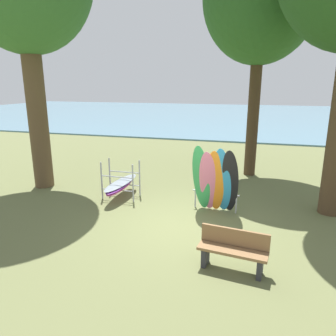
{
  "coord_description": "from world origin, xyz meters",
  "views": [
    {
      "loc": [
        1.73,
        -7.76,
        3.73
      ],
      "look_at": [
        -0.91,
        1.62,
        1.1
      ],
      "focal_mm": 33.85,
      "sensor_mm": 36.0,
      "label": 1
    }
  ],
  "objects": [
    {
      "name": "ground_plane",
      "position": [
        0.0,
        0.0,
        0.0
      ],
      "size": [
        80.0,
        80.0,
        0.0
      ],
      "primitive_type": "plane",
      "color": "#60663D"
    },
    {
      "name": "lake_water",
      "position": [
        0.0,
        30.65,
        0.05
      ],
      "size": [
        80.0,
        36.0,
        0.1
      ],
      "primitive_type": "cube",
      "color": "slate",
      "rests_on": "ground"
    },
    {
      "name": "leaning_board_pile",
      "position": [
        0.68,
        0.98,
        0.99
      ],
      "size": [
        1.43,
        0.8,
        2.07
      ],
      "color": "#339E56",
      "rests_on": "ground"
    },
    {
      "name": "board_storage_rack",
      "position": [
        -2.52,
        1.48,
        0.47
      ],
      "size": [
        1.15,
        2.13,
        1.25
      ],
      "color": "#9EA0A5",
      "rests_on": "ground"
    },
    {
      "name": "park_bench",
      "position": [
        1.43,
        -1.83,
        0.45
      ],
      "size": [
        1.44,
        0.59,
        0.85
      ],
      "color": "#2D2D33",
      "rests_on": "ground"
    }
  ]
}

